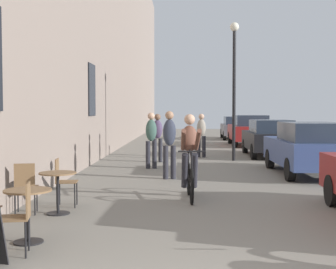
% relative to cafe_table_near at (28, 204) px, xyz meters
% --- Properties ---
extents(cafe_table_near, '(0.64, 0.64, 0.72)m').
position_rel_cafe_table_near_xyz_m(cafe_table_near, '(0.00, 0.00, 0.00)').
color(cafe_table_near, black).
rests_on(cafe_table_near, ground_plane).
extents(cafe_chair_near_toward_wall, '(0.45, 0.45, 0.89)m').
position_rel_cafe_table_near_xyz_m(cafe_chair_near_toward_wall, '(0.07, -0.55, -0.00)').
color(cafe_chair_near_toward_wall, black).
rests_on(cafe_chair_near_toward_wall, ground_plane).
extents(cafe_table_mid, '(0.64, 0.64, 0.72)m').
position_rel_cafe_table_near_xyz_m(cafe_table_mid, '(-0.07, 1.80, 0.00)').
color(cafe_table_mid, black).
rests_on(cafe_table_mid, ground_plane).
extents(cafe_chair_mid_toward_street, '(0.42, 0.42, 0.89)m').
position_rel_cafe_table_near_xyz_m(cafe_chair_mid_toward_street, '(-0.14, 2.45, -0.00)').
color(cafe_chair_mid_toward_street, black).
rests_on(cafe_chair_mid_toward_street, ground_plane).
extents(cafe_chair_mid_toward_wall, '(0.44, 0.44, 0.89)m').
position_rel_cafe_table_near_xyz_m(cafe_chair_mid_toward_wall, '(-0.60, 1.73, -0.00)').
color(cafe_chair_mid_toward_wall, black).
rests_on(cafe_chair_mid_toward_wall, ground_plane).
extents(cyclist_on_bicycle, '(0.52, 1.76, 1.74)m').
position_rel_cafe_table_near_xyz_m(cyclist_on_bicycle, '(2.23, 3.41, 0.29)').
color(cyclist_on_bicycle, black).
rests_on(cyclist_on_bicycle, ground_plane).
extents(pedestrian_near, '(0.38, 0.30, 1.77)m').
position_rel_cafe_table_near_xyz_m(pedestrian_near, '(1.74, 6.11, 0.48)').
color(pedestrian_near, '#26262D').
rests_on(pedestrian_near, ground_plane).
extents(pedestrian_mid, '(0.37, 0.29, 1.72)m').
position_rel_cafe_table_near_xyz_m(pedestrian_mid, '(1.12, 8.38, 0.45)').
color(pedestrian_mid, '#26262D').
rests_on(pedestrian_mid, ground_plane).
extents(pedestrian_far, '(0.35, 0.26, 1.67)m').
position_rel_cafe_table_near_xyz_m(pedestrian_far, '(1.22, 10.28, 0.42)').
color(pedestrian_far, '#26262D').
rests_on(pedestrian_far, ground_plane).
extents(pedestrian_furthest, '(0.35, 0.25, 1.67)m').
position_rel_cafe_table_near_xyz_m(pedestrian_furthest, '(2.80, 12.02, 0.42)').
color(pedestrian_furthest, '#26262D').
rests_on(pedestrian_furthest, ground_plane).
extents(street_lamp, '(0.32, 0.32, 4.90)m').
position_rel_cafe_table_near_xyz_m(street_lamp, '(3.91, 10.82, 2.59)').
color(street_lamp, black).
rests_on(street_lamp, ground_plane).
extents(parked_car_second, '(1.76, 4.13, 1.46)m').
position_rel_cafe_table_near_xyz_m(parked_car_second, '(5.57, 7.05, 0.24)').
color(parked_car_second, '#384C84').
rests_on(parked_car_second, ground_plane).
extents(parked_car_third, '(1.75, 4.05, 1.43)m').
position_rel_cafe_table_near_xyz_m(parked_car_third, '(5.47, 12.46, 0.22)').
color(parked_car_third, black).
rests_on(parked_car_third, ground_plane).
extents(parked_car_fourth, '(1.90, 4.41, 1.56)m').
position_rel_cafe_table_near_xyz_m(parked_car_fourth, '(5.49, 18.28, 0.29)').
color(parked_car_fourth, maroon).
rests_on(parked_car_fourth, ground_plane).
extents(parked_car_fifth, '(1.78, 4.06, 1.43)m').
position_rel_cafe_table_near_xyz_m(parked_car_fifth, '(5.42, 23.88, 0.22)').
color(parked_car_fifth, '#595960').
rests_on(parked_car_fifth, ground_plane).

